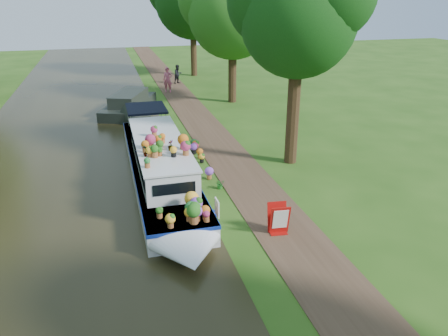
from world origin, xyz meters
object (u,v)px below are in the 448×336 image
sandwich_board (279,220)px  pedestrian_dark (178,74)px  second_boat (129,105)px  plant_boat (161,165)px  pedestrian_pink (168,80)px

sandwich_board → pedestrian_dark: bearing=93.1°
second_boat → sandwich_board: bearing=-55.8°
plant_boat → sandwich_board: bearing=-56.9°
second_boat → pedestrian_dark: 9.80m
plant_boat → pedestrian_dark: (4.15, 20.52, -0.04)m
second_boat → pedestrian_dark: bearing=83.9°
plant_boat → sandwich_board: plant_boat is taller
sandwich_board → pedestrian_pink: (-0.30, 22.11, 0.50)m
second_boat → plant_boat: bearing=-65.7°
second_boat → pedestrian_pink: size_ratio=3.86×
second_boat → pedestrian_pink: (3.29, 5.43, 0.44)m
second_boat → sandwich_board: 17.06m
second_boat → pedestrian_pink: pedestrian_pink is taller
plant_boat → pedestrian_pink: (2.82, 17.32, 0.13)m
plant_boat → pedestrian_dark: bearing=78.6°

